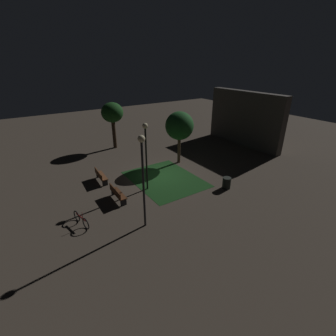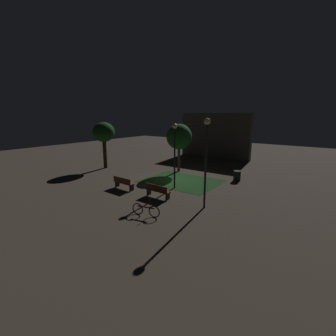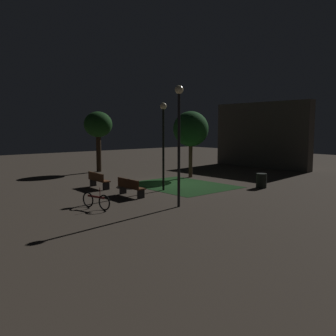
{
  "view_description": "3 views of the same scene",
  "coord_description": "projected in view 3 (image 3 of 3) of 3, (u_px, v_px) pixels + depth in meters",
  "views": [
    {
      "loc": [
        14.74,
        -9.09,
        8.36
      ],
      "look_at": [
        0.89,
        0.07,
        0.94
      ],
      "focal_mm": 26.04,
      "sensor_mm": 36.0,
      "label": 1
    },
    {
      "loc": [
        10.95,
        -15.98,
        5.35
      ],
      "look_at": [
        -0.12,
        -0.77,
        1.11
      ],
      "focal_mm": 25.61,
      "sensor_mm": 36.0,
      "label": 2
    },
    {
      "loc": [
        16.22,
        -14.38,
        3.42
      ],
      "look_at": [
        0.21,
        -0.67,
        1.02
      ],
      "focal_mm": 38.63,
      "sensor_mm": 36.0,
      "label": 3
    }
  ],
  "objects": [
    {
      "name": "ground_plane",
      "position": [
        174.0,
        184.0,
        21.92
      ],
      "size": [
        60.0,
        60.0,
        0.0
      ],
      "primitive_type": "plane",
      "color": "#473D33"
    },
    {
      "name": "grass_lawn",
      "position": [
        181.0,
        185.0,
        21.29
      ],
      "size": [
        5.98,
        4.65,
        0.01
      ],
      "primitive_type": "cube",
      "color": "#194219",
      "rests_on": "ground"
    },
    {
      "name": "bench_path_side",
      "position": [
        98.0,
        180.0,
        20.28
      ],
      "size": [
        1.82,
        0.58,
        0.88
      ],
      "color": "brown",
      "rests_on": "ground"
    },
    {
      "name": "bench_lawn_edge",
      "position": [
        130.0,
        187.0,
        17.89
      ],
      "size": [
        1.81,
        0.52,
        0.88
      ],
      "color": "#512D19",
      "rests_on": "ground"
    },
    {
      "name": "tree_left_canopy",
      "position": [
        98.0,
        126.0,
        27.45
      ],
      "size": [
        2.14,
        2.14,
        4.59
      ],
      "color": "#38281C",
      "rests_on": "ground"
    },
    {
      "name": "tree_right_canopy",
      "position": [
        191.0,
        129.0,
        24.37
      ],
      "size": [
        2.38,
        2.38,
        4.48
      ],
      "color": "#423021",
      "rests_on": "ground"
    },
    {
      "name": "lamp_post_path_center",
      "position": [
        179.0,
        127.0,
        15.19
      ],
      "size": [
        0.36,
        0.36,
        5.15
      ],
      "color": "black",
      "rests_on": "ground"
    },
    {
      "name": "lamp_post_plaza_west",
      "position": [
        163.0,
        131.0,
        19.29
      ],
      "size": [
        0.36,
        0.36,
        4.71
      ],
      "color": "black",
      "rests_on": "ground"
    },
    {
      "name": "trash_bin",
      "position": [
        261.0,
        181.0,
        20.38
      ],
      "size": [
        0.59,
        0.59,
        0.82
      ],
      "primitive_type": "cylinder",
      "color": "black",
      "rests_on": "ground"
    },
    {
      "name": "bicycle",
      "position": [
        96.0,
        201.0,
        15.15
      ],
      "size": [
        1.63,
        0.42,
        0.93
      ],
      "color": "black",
      "rests_on": "ground"
    },
    {
      "name": "building_wall_backdrop",
      "position": [
        261.0,
        135.0,
        30.45
      ],
      "size": [
        8.96,
        0.8,
        5.48
      ],
      "primitive_type": "cube",
      "color": "#4C4742",
      "rests_on": "ground"
    }
  ]
}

